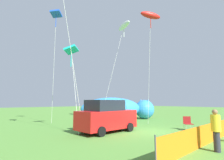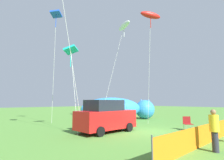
# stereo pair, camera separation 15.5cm
# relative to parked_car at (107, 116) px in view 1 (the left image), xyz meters

# --- Properties ---
(ground_plane) EXTENTS (120.00, 120.00, 0.00)m
(ground_plane) POSITION_rel_parked_car_xyz_m (2.39, -1.79, -1.03)
(ground_plane) COLOR #548C38
(parked_car) EXTENTS (4.18, 2.16, 2.11)m
(parked_car) POSITION_rel_parked_car_xyz_m (0.00, 0.00, 0.00)
(parked_car) COLOR red
(parked_car) RESTS_ON ground
(folding_chair) EXTENTS (0.79, 0.79, 0.95)m
(folding_chair) POSITION_rel_parked_car_xyz_m (4.85, -3.17, -0.48)
(folding_chair) COLOR maroon
(folding_chair) RESTS_ON ground
(inflatable_cat) EXTENTS (8.66, 4.77, 2.45)m
(inflatable_cat) POSITION_rel_parked_car_xyz_m (5.83, 5.07, 0.10)
(inflatable_cat) COLOR #338CD8
(inflatable_cat) RESTS_ON ground
(safety_fence) EXTENTS (9.46, 0.53, 1.00)m
(safety_fence) POSITION_rel_parked_car_xyz_m (1.78, -5.65, -0.57)
(safety_fence) COLOR orange
(safety_fence) RESTS_ON ground
(spectator_in_blue_shirt) EXTENTS (0.37, 0.37, 1.69)m
(spectator_in_blue_shirt) POSITION_rel_parked_car_xyz_m (0.46, -6.45, -0.10)
(spectator_in_blue_shirt) COLOR #2D2D38
(spectator_in_blue_shirt) RESTS_ON ground
(kite_white_ghost) EXTENTS (3.53, 2.70, 10.91)m
(kite_white_ghost) POSITION_rel_parked_car_xyz_m (5.92, 4.18, 9.48)
(kite_white_ghost) COLOR silver
(kite_white_ghost) RESTS_ON ground
(kite_blue_box) EXTENTS (1.28, 1.86, 10.38)m
(kite_blue_box) POSITION_rel_parked_car_xyz_m (-1.29, 5.93, 8.90)
(kite_blue_box) COLOR silver
(kite_blue_box) RESTS_ON ground
(kite_red_lizard) EXTENTS (2.19, 1.47, 10.77)m
(kite_red_lizard) POSITION_rel_parked_car_xyz_m (5.86, 0.47, 9.26)
(kite_red_lizard) COLOR silver
(kite_red_lizard) RESTS_ON ground
(kite_teal_diamond) EXTENTS (1.28, 2.92, 6.20)m
(kite_teal_diamond) POSITION_rel_parked_car_xyz_m (-1.41, 2.48, 4.77)
(kite_teal_diamond) COLOR silver
(kite_teal_diamond) RESTS_ON ground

